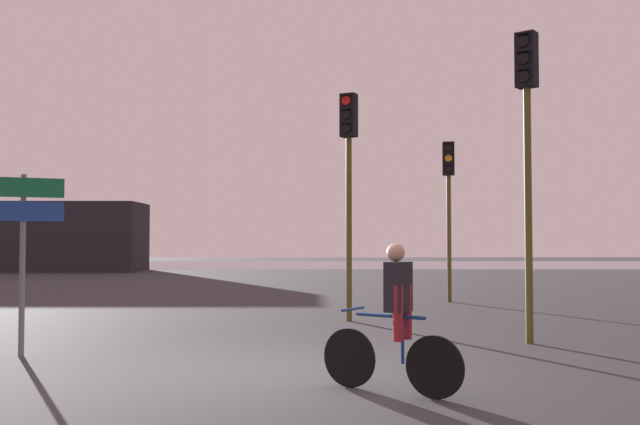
{
  "coord_description": "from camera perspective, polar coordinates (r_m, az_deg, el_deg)",
  "views": [
    {
      "loc": [
        0.34,
        -9.01,
        1.65
      ],
      "look_at": [
        0.5,
        5.0,
        2.2
      ],
      "focal_mm": 40.0,
      "sensor_mm": 36.0,
      "label": 1
    }
  ],
  "objects": [
    {
      "name": "cyclist",
      "position": [
        7.82,
        6.05,
        -8.34
      ],
      "size": [
        1.42,
        1.02,
        1.62
      ],
      "rotation": [
        0.0,
        0.0,
        0.96
      ],
      "color": "black",
      "rests_on": "ground"
    },
    {
      "name": "traffic_light_center",
      "position": [
        14.72,
        2.31,
        3.96
      ],
      "size": [
        0.39,
        0.41,
        4.68
      ],
      "rotation": [
        0.0,
        0.0,
        2.68
      ],
      "color": "#4C4719",
      "rests_on": "ground"
    },
    {
      "name": "traffic_light_near_right",
      "position": [
        12.07,
        16.24,
        6.47
      ],
      "size": [
        0.41,
        0.42,
        5.03
      ],
      "rotation": [
        0.0,
        0.0,
        2.48
      ],
      "color": "#4C4719",
      "rests_on": "ground"
    },
    {
      "name": "distant_building",
      "position": [
        40.87,
        -21.15,
        -1.84
      ],
      "size": [
        10.28,
        4.0,
        3.66
      ],
      "primitive_type": "cube",
      "color": "black",
      "rests_on": "ground"
    },
    {
      "name": "ground_plane",
      "position": [
        9.17,
        -2.84,
        -12.62
      ],
      "size": [
        120.0,
        120.0,
        0.0
      ],
      "primitive_type": "plane",
      "color": "#333338"
    },
    {
      "name": "water_strip",
      "position": [
        48.32,
        -1.06,
        -4.19
      ],
      "size": [
        80.0,
        16.0,
        0.01
      ],
      "primitive_type": "cube",
      "color": "slate",
      "rests_on": "ground"
    },
    {
      "name": "direction_sign_post",
      "position": [
        11.04,
        -22.67,
        -1.33
      ],
      "size": [
        1.03,
        0.44,
        2.6
      ],
      "rotation": [
        0.0,
        0.0,
        3.52
      ],
      "color": "slate",
      "rests_on": "ground"
    },
    {
      "name": "traffic_light_far_right",
      "position": [
        19.47,
        10.26,
        1.76
      ],
      "size": [
        0.36,
        0.38,
        4.3
      ],
      "rotation": [
        0.0,
        0.0,
        2.94
      ],
      "color": "#4C4719",
      "rests_on": "ground"
    }
  ]
}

